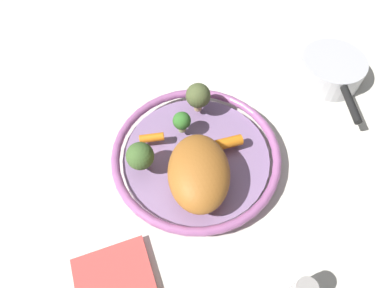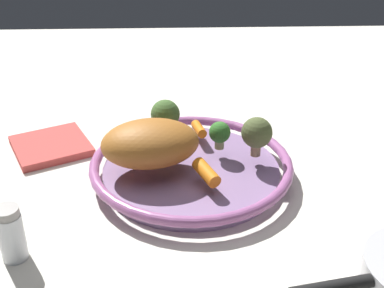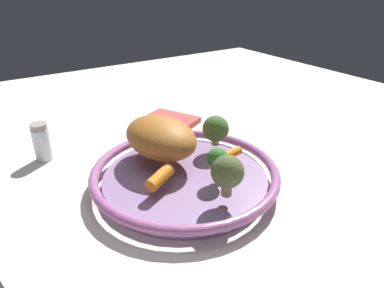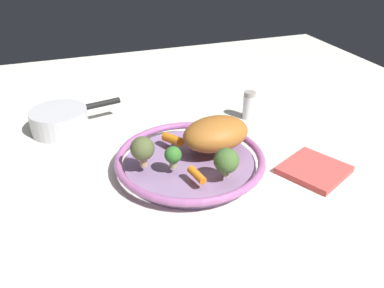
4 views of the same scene
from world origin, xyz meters
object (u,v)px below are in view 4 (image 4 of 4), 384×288
Objects in this scene: saucepan at (60,120)px; broccoli_floret_large at (226,161)px; baby_carrot_left at (197,175)px; salt_shaker at (249,105)px; serving_bowl at (190,161)px; baby_carrot_right at (173,139)px; broccoli_floret_small at (142,149)px; dish_towel at (314,170)px; roast_chicken_piece at (216,134)px; broccoli_floret_edge at (173,155)px.

broccoli_floret_large is at bearing 37.98° from saucepan.
salt_shaker is at bearing 137.25° from baby_carrot_left.
serving_bowl is 5.52× the size of broccoli_floret_large.
broccoli_floret_small reaches higher than baby_carrot_right.
saucepan reaches higher than dish_towel.
baby_carrot_left is 0.79× the size of broccoli_floret_large.
baby_carrot_right is at bearing -161.30° from serving_bowl.
baby_carrot_right reaches higher than dish_towel.
serving_bowl is 0.31m from salt_shaker.
broccoli_floret_large is 0.22m from dish_towel.
roast_chicken_piece is 0.10m from baby_carrot_right.
roast_chicken_piece reaches higher than broccoli_floret_large.
saucepan is at bearing -101.27° from salt_shaker.
serving_bowl is 0.39m from saucepan.
baby_carrot_left is at bearing -93.55° from dish_towel.
broccoli_floret_edge is 0.11m from broccoli_floret_large.
serving_bowl is at bearing 169.28° from baby_carrot_left.
broccoli_floret_edge reaches higher than baby_carrot_right.
dish_towel is at bearing 76.47° from broccoli_floret_edge.
roast_chicken_piece is at bearing 111.46° from broccoli_floret_edge.
roast_chicken_piece is at bearing 96.17° from broccoli_floret_small.
salt_shaker is 0.61× the size of dish_towel.
baby_carrot_left is 0.37× the size of dish_towel.
broccoli_floret_large is at bearing 58.57° from broccoli_floret_small.
broccoli_floret_edge is 0.32m from dish_towel.
roast_chicken_piece is at bearing -44.62° from salt_shaker.
baby_carrot_right is at bearing 128.69° from broccoli_floret_small.
baby_carrot_left is 0.61× the size of salt_shaker.
baby_carrot_left is (0.09, -0.02, 0.03)m from serving_bowl.
serving_bowl is 0.12m from broccoli_floret_small.
broccoli_floret_small is at bearing -51.31° from baby_carrot_right.
saucepan reaches higher than serving_bowl.
dish_towel is at bearing 86.45° from baby_carrot_left.
baby_carrot_right and saucepan have the same top height.
broccoli_floret_large is at bearing 54.65° from broccoli_floret_edge.
roast_chicken_piece is (-0.01, 0.07, 0.05)m from serving_bowl.
serving_bowl is 4.23× the size of salt_shaker.
salt_shaker is at bearing 115.92° from baby_carrot_right.
baby_carrot_right is at bearing -64.08° from salt_shaker.
broccoli_floret_small is 0.28× the size of saucepan.
salt_shaker is (-0.13, 0.26, -0.01)m from baby_carrot_right.
broccoli_floret_large is 0.25× the size of saucepan.
saucepan is at bearing -152.70° from broccoli_floret_small.
roast_chicken_piece reaches higher than dish_towel.
salt_shaker is at bearing -177.22° from dish_towel.
baby_carrot_right is 0.68× the size of salt_shaker.
baby_carrot_left is (0.15, 0.00, -0.00)m from baby_carrot_right.
dish_towel is (0.17, 0.28, -0.04)m from baby_carrot_right.
baby_carrot_left is 0.07m from broccoli_floret_edge.
broccoli_floret_small reaches higher than baby_carrot_left.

